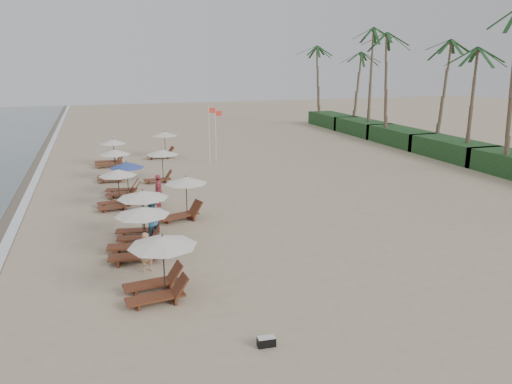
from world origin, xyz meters
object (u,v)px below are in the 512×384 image
object	(u,v)px
lounger_station_2	(139,214)
beachgoer_mid_a	(152,221)
lounger_station_5	(112,165)
duffel_bag	(266,341)
inland_station_1	(160,161)
beachgoer_near	(147,252)
beachgoer_mid_b	(154,207)
lounger_station_3	(115,188)
lounger_station_1	(137,234)
inland_station_0	(182,196)
lounger_station_6	(110,154)
beachgoer_far_a	(159,190)
lounger_station_4	(124,179)
flag_pole_near	(210,132)
inland_station_2	(162,143)
lounger_station_0	(157,266)

from	to	relation	value
lounger_station_2	beachgoer_mid_a	distance (m)	0.71
lounger_station_5	duffel_bag	world-z (taller)	lounger_station_5
inland_station_1	beachgoer_mid_a	world-z (taller)	inland_station_1
inland_station_1	lounger_station_2	bearing A→B (deg)	-102.36
beachgoer_near	beachgoer_mid_b	size ratio (longest dim) A/B	1.04
lounger_station_3	beachgoer_near	size ratio (longest dim) A/B	1.47
lounger_station_3	lounger_station_5	world-z (taller)	lounger_station_3
lounger_station_1	inland_station_0	world-z (taller)	inland_station_0
lounger_station_6	duffel_bag	distance (m)	28.22
beachgoer_far_a	inland_station_1	bearing A→B (deg)	-178.16
lounger_station_4	lounger_station_6	distance (m)	9.52
inland_station_0	beachgoer_mid_b	distance (m)	1.52
lounger_station_4	inland_station_0	xyz separation A→B (m)	(2.60, -5.85, 0.25)
lounger_station_3	lounger_station_4	xyz separation A→B (m)	(0.61, 2.65, -0.14)
flag_pole_near	beachgoer_far_a	bearing A→B (deg)	-116.73
beachgoer_near	duffel_bag	xyz separation A→B (m)	(2.70, -6.46, -0.66)
lounger_station_2	flag_pole_near	xyz separation A→B (m)	(7.08, 16.19, 1.36)
lounger_station_6	beachgoer_far_a	distance (m)	12.69
inland_station_0	duffel_bag	bearing A→B (deg)	-88.95
lounger_station_3	beachgoer_mid_a	size ratio (longest dim) A/B	1.28
lounger_station_2	inland_station_2	bearing A→B (deg)	79.35
lounger_station_2	lounger_station_3	bearing A→B (deg)	98.55
inland_station_0	duffel_bag	world-z (taller)	inland_station_0
inland_station_2	beachgoer_mid_b	xyz separation A→B (m)	(-2.77, -17.41, -0.50)
beachgoer_far_a	lounger_station_2	bearing A→B (deg)	-5.94
inland_station_2	beachgoer_mid_a	world-z (taller)	inland_station_2
lounger_station_6	duffel_bag	world-z (taller)	lounger_station_6
lounger_station_1	lounger_station_2	xyz separation A→B (m)	(0.34, 2.24, 0.21)
inland_station_1	beachgoer_far_a	distance (m)	5.98
lounger_station_4	inland_station_2	distance (m)	12.25
lounger_station_1	beachgoer_near	bearing A→B (deg)	-81.32
beachgoer_mid_a	lounger_station_1	bearing A→B (deg)	64.99
lounger_station_1	lounger_station_4	distance (m)	10.39
inland_station_2	flag_pole_near	bearing A→B (deg)	-46.58
lounger_station_1	flag_pole_near	distance (m)	19.93
beachgoer_mid_b	beachgoer_far_a	world-z (taller)	beachgoer_far_a
lounger_station_0	flag_pole_near	size ratio (longest dim) A/B	0.58
inland_station_0	flag_pole_near	size ratio (longest dim) A/B	0.62
beachgoer_near	flag_pole_near	size ratio (longest dim) A/B	0.35
lounger_station_2	lounger_station_4	xyz separation A→B (m)	(-0.22, 8.15, -0.21)
inland_station_2	beachgoer_mid_b	distance (m)	17.63
lounger_station_0	beachgoer_mid_b	world-z (taller)	lounger_station_0
lounger_station_0	lounger_station_4	world-z (taller)	lounger_station_0
inland_station_1	beachgoer_mid_a	xyz separation A→B (m)	(-1.93, -11.47, -0.51)
beachgoer_mid_b	beachgoer_far_a	size ratio (longest dim) A/B	0.84
lounger_station_5	beachgoer_mid_b	world-z (taller)	lounger_station_5
inland_station_0	duffel_bag	size ratio (longest dim) A/B	5.27
lounger_station_5	beachgoer_mid_b	distance (m)	10.23
lounger_station_6	beachgoer_mid_b	xyz separation A→B (m)	(1.62, -15.31, -0.16)
beachgoer_mid_b	flag_pole_near	bearing A→B (deg)	-46.52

